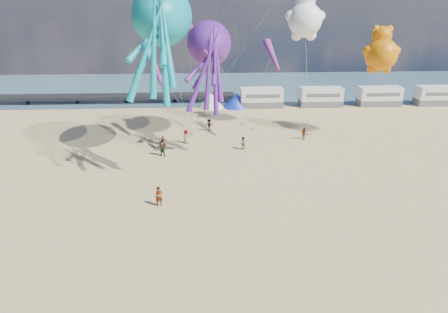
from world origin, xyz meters
TOP-DOWN VIEW (x-y plane):
  - ground at (0.00, 0.00)m, footprint 120.00×120.00m
  - water at (0.00, 55.00)m, footprint 120.00×120.00m
  - pier at (-28.00, 44.00)m, footprint 60.00×3.00m
  - motorhome_0 at (6.00, 40.00)m, footprint 6.60×2.50m
  - motorhome_1 at (15.50, 40.00)m, footprint 6.60×2.50m
  - motorhome_2 at (25.00, 40.00)m, footprint 6.60×2.50m
  - motorhome_3 at (34.50, 40.00)m, footprint 6.60×2.50m
  - tent_white at (-2.00, 40.00)m, footprint 4.00×4.00m
  - tent_blue at (2.00, 40.00)m, footprint 4.00×4.00m
  - standing_person at (-6.92, 8.32)m, footprint 0.71×0.54m
  - beachgoer_0 at (-5.27, 23.60)m, footprint 0.73×0.64m
  - beachgoer_1 at (1.28, 21.24)m, footprint 0.88×0.76m
  - beachgoer_2 at (-2.43, 28.19)m, footprint 0.80×0.65m
  - beachgoer_3 at (9.08, 24.31)m, footprint 1.10×0.86m
  - beachgoer_4 at (-7.72, 19.66)m, footprint 1.12×0.75m
  - beachgoer_5 at (-7.77, 21.63)m, footprint 1.53×1.18m
  - sandbag_a at (-4.88, 26.57)m, footprint 0.50×0.35m
  - sandbag_b at (3.19, 28.50)m, footprint 0.50×0.35m
  - sandbag_c at (10.19, 25.89)m, footprint 0.50×0.35m
  - sandbag_d at (2.12, 30.51)m, footprint 0.50×0.35m
  - sandbag_e at (-4.37, 31.65)m, footprint 0.50×0.35m
  - kite_octopus_teal at (-6.96, 19.87)m, footprint 7.60×11.79m
  - kite_octopus_purple at (-2.34, 26.03)m, footprint 7.96×11.14m
  - kite_panda at (9.11, 27.95)m, footprint 6.26×6.10m
  - kite_teddy_orange at (17.35, 24.34)m, footprint 5.71×5.55m
  - windsock_left at (-3.49, 24.31)m, footprint 3.51×7.50m
  - windsock_mid at (4.76, 24.16)m, footprint 1.65×5.64m
  - windsock_right at (-8.38, 25.79)m, footprint 2.52×4.76m

SIDE VIEW (x-z plane):
  - ground at x=0.00m, z-range 0.00..0.00m
  - water at x=0.00m, z-range 0.02..0.02m
  - sandbag_a at x=-4.88m, z-range 0.00..0.22m
  - sandbag_b at x=3.19m, z-range 0.00..0.22m
  - sandbag_c at x=10.19m, z-range 0.00..0.22m
  - sandbag_d at x=2.12m, z-range 0.00..0.22m
  - sandbag_e at x=-4.37m, z-range 0.00..0.22m
  - beachgoer_3 at x=9.08m, z-range 0.00..1.50m
  - beachgoer_1 at x=1.28m, z-range 0.00..1.53m
  - beachgoer_2 at x=-2.43m, z-range 0.00..1.56m
  - beachgoer_5 at x=-7.77m, z-range 0.00..1.61m
  - beachgoer_0 at x=-5.27m, z-range 0.00..1.68m
  - standing_person at x=-6.92m, z-range 0.00..1.74m
  - beachgoer_4 at x=-7.72m, z-range 0.00..1.77m
  - pier at x=-28.00m, z-range 0.75..1.25m
  - tent_white at x=-2.00m, z-range 0.00..2.40m
  - tent_blue at x=2.00m, z-range 0.00..2.40m
  - motorhome_0 at x=6.00m, z-range 0.00..3.00m
  - motorhome_1 at x=15.50m, z-range 0.00..3.00m
  - motorhome_2 at x=25.00m, z-range 0.00..3.00m
  - motorhome_3 at x=34.50m, z-range 0.00..3.00m
  - windsock_right at x=-8.38m, z-range 5.40..10.15m
  - kite_teddy_orange at x=17.35m, z-range 7.00..13.36m
  - windsock_mid at x=4.76m, z-range 7.41..12.97m
  - kite_octopus_purple at x=-2.34m, z-range 5.47..17.18m
  - windsock_left at x=-3.49m, z-range 7.84..15.40m
  - kite_panda at x=9.11m, z-range 10.29..17.22m
  - kite_octopus_teal at x=-6.96m, z-range 8.36..20.83m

